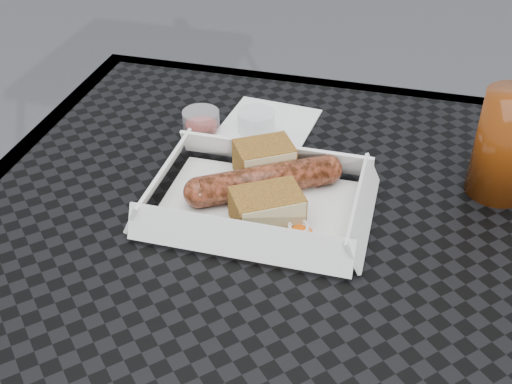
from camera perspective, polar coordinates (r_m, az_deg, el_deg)
patio_table at (r=0.74m, az=3.43°, el=-9.37°), size 0.80×0.80×0.74m
food_tray at (r=0.73m, az=0.20°, el=-1.31°), size 0.22×0.15×0.00m
bratwurst at (r=0.74m, az=0.78°, el=1.02°), size 0.17×0.12×0.04m
bread_near at (r=0.77m, az=0.73°, el=2.89°), size 0.08×0.08×0.04m
bread_far at (r=0.70m, az=0.97°, el=-1.41°), size 0.09×0.08×0.04m
veg_garnish at (r=0.69m, az=3.29°, el=-3.90°), size 0.03×0.03×0.00m
napkin at (r=0.89m, az=1.15°, el=6.13°), size 0.13×0.13×0.00m
condiment_cup_sauce at (r=0.87m, az=-4.90°, el=6.24°), size 0.05×0.05×0.03m
condiment_cup_empty at (r=0.87m, az=0.03°, el=6.24°), size 0.05×0.05×0.03m
drink_glass at (r=0.78m, az=21.38°, el=3.90°), size 0.07×0.07×0.13m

